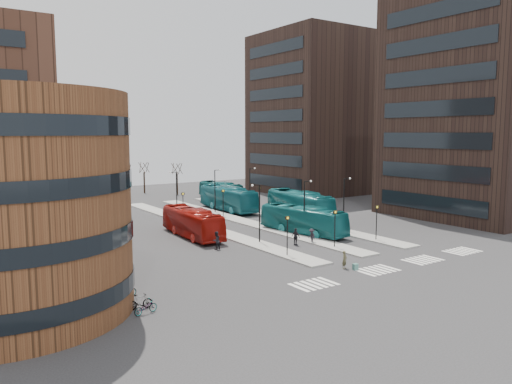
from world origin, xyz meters
TOP-DOWN VIEW (x-y plane):
  - ground at (0.00, 0.00)m, footprint 160.00×160.00m
  - island_left at (-4.00, 30.00)m, footprint 2.50×45.00m
  - island_mid at (2.00, 30.00)m, footprint 2.50×45.00m
  - island_right at (8.00, 30.00)m, footprint 2.50×45.00m
  - suitcase at (-2.48, 5.10)m, footprint 0.45×0.37m
  - red_bus at (-7.68, 24.96)m, footprint 3.34×11.60m
  - teal_bus_a at (3.58, 19.37)m, footprint 4.24×11.72m
  - teal_bus_b at (5.30, 38.81)m, footprint 3.42×12.90m
  - teal_bus_c at (10.01, 27.90)m, footprint 4.90×13.45m
  - teal_bus_d at (10.85, 50.63)m, footprint 2.97×10.82m
  - traveller at (-2.96, 5.90)m, footprint 0.64×0.52m
  - commuter_a at (-8.52, 18.10)m, footprint 1.04×0.92m
  - commuter_b at (-0.88, 15.10)m, footprint 0.58×1.10m
  - commuter_c at (1.09, 14.92)m, footprint 0.65×1.04m
  - bicycle_near at (-21.00, 5.28)m, footprint 1.76×0.93m
  - bicycle_mid at (-21.00, 6.28)m, footprint 1.72×0.61m
  - bicycle_far at (-21.00, 9.37)m, footprint 1.84×1.09m
  - crosswalk_stripes at (1.75, 4.00)m, footprint 22.35×2.40m
  - round_building at (-28.00, 10.00)m, footprint 15.16×15.16m
  - tower_near at (31.98, 16.00)m, footprint 20.12×20.00m
  - tower_far at (31.98, 50.00)m, footprint 20.12×20.00m
  - sign_poles at (1.60, 23.00)m, footprint 12.45×22.12m
  - lamp_posts at (2.64, 28.00)m, footprint 14.04×20.24m
  - bare_trees at (2.67, 62.67)m, footprint 10.97×8.14m

SIDE VIEW (x-z plane):
  - ground at x=0.00m, z-range 0.00..0.00m
  - crosswalk_stripes at x=1.75m, z-range 0.00..0.01m
  - island_left at x=-4.00m, z-range 0.00..0.15m
  - island_mid at x=2.00m, z-range 0.00..0.15m
  - island_right at x=8.00m, z-range 0.00..0.15m
  - suitcase at x=-2.48m, z-range 0.00..0.52m
  - bicycle_near at x=-21.00m, z-range 0.00..0.88m
  - bicycle_far at x=-21.00m, z-range 0.00..0.91m
  - bicycle_mid at x=-21.00m, z-range 0.00..1.02m
  - traveller at x=-2.96m, z-range 0.00..1.53m
  - commuter_c at x=1.09m, z-range 0.00..1.55m
  - commuter_b at x=-0.88m, z-range 0.00..1.79m
  - commuter_a at x=-8.52m, z-range 0.00..1.82m
  - teal_bus_d at x=10.85m, z-range 0.00..2.99m
  - teal_bus_a at x=3.58m, z-range 0.00..3.19m
  - red_bus at x=-7.68m, z-range 0.00..3.19m
  - teal_bus_b at x=5.30m, z-range 0.00..3.57m
  - teal_bus_c at x=10.01m, z-range 0.00..3.66m
  - sign_poles at x=1.60m, z-range 0.58..4.23m
  - bare_trees at x=2.67m, z-range -0.22..5.67m
  - lamp_posts at x=2.64m, z-range 0.52..6.64m
  - round_building at x=-28.00m, z-range -0.01..13.99m
  - tower_near at x=31.98m, z-range 0.00..30.00m
  - tower_far at x=31.98m, z-range 0.00..30.00m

